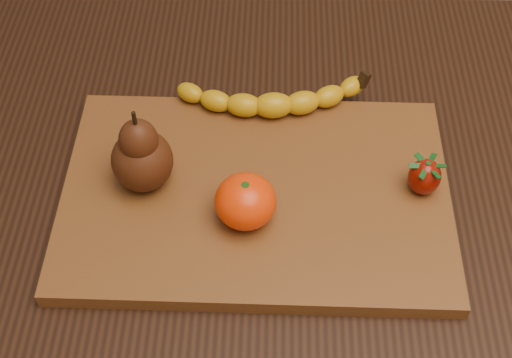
{
  "coord_description": "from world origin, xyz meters",
  "views": [
    {
      "loc": [
        -0.0,
        -0.56,
        1.43
      ],
      "look_at": [
        -0.02,
        -0.05,
        0.8
      ],
      "focal_mm": 50.0,
      "sensor_mm": 36.0,
      "label": 1
    }
  ],
  "objects_px": {
    "table": "(273,217)",
    "mandarin": "(245,201)",
    "pear": "(140,149)",
    "cutting_board": "(256,195)"
  },
  "relations": [
    {
      "from": "table",
      "to": "mandarin",
      "type": "distance_m",
      "value": 0.17
    },
    {
      "from": "table",
      "to": "mandarin",
      "type": "bearing_deg",
      "value": -109.63
    },
    {
      "from": "pear",
      "to": "table",
      "type": "bearing_deg",
      "value": 13.87
    },
    {
      "from": "pear",
      "to": "cutting_board",
      "type": "bearing_deg",
      "value": -4.47
    },
    {
      "from": "table",
      "to": "pear",
      "type": "height_order",
      "value": "pear"
    },
    {
      "from": "table",
      "to": "mandarin",
      "type": "xyz_separation_m",
      "value": [
        -0.03,
        -0.09,
        0.15
      ]
    },
    {
      "from": "table",
      "to": "cutting_board",
      "type": "relative_size",
      "value": 2.22
    },
    {
      "from": "cutting_board",
      "to": "mandarin",
      "type": "xyz_separation_m",
      "value": [
        -0.01,
        -0.04,
        0.04
      ]
    },
    {
      "from": "table",
      "to": "cutting_board",
      "type": "distance_m",
      "value": 0.12
    },
    {
      "from": "pear",
      "to": "mandarin",
      "type": "bearing_deg",
      "value": -22.58
    }
  ]
}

